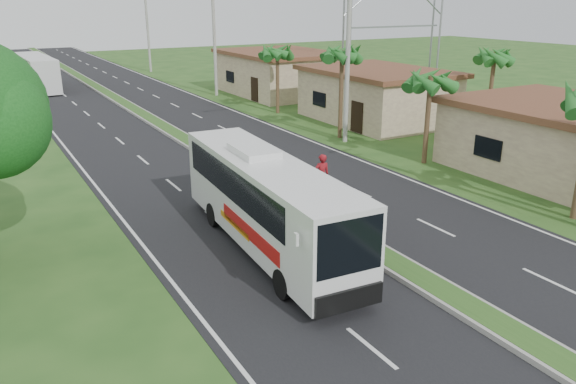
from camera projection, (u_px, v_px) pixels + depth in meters
ground at (470, 312)px, 15.75m from camera, size 180.00×180.00×0.00m
road_asphalt at (203, 152)px, 32.13m from camera, size 14.00×160.00×0.02m
median_strip at (203, 150)px, 32.10m from camera, size 1.20×160.00×0.18m
lane_edge_left at (82, 169)px, 28.97m from camera, size 0.12×160.00×0.01m
lane_edge_right at (303, 138)px, 35.29m from camera, size 0.12×160.00×0.01m
shop_mid at (376, 95)px, 39.77m from camera, size 7.60×10.60×3.67m
shop_far at (280, 72)px, 51.21m from camera, size 8.60×11.60×3.82m
palm_verge_b at (431, 81)px, 28.59m from camera, size 2.40×2.40×5.05m
palm_verge_c at (342, 55)px, 33.79m from camera, size 2.40×2.40×5.85m
palm_verge_d at (277, 52)px, 41.58m from camera, size 2.40×2.40×5.25m
palm_behind_shop at (495, 56)px, 34.68m from camera, size 2.40×2.40×5.65m
utility_pole_b at (348, 36)px, 32.44m from camera, size 3.20×0.28×12.00m
utility_pole_c at (214, 30)px, 49.03m from camera, size 1.60×0.28×11.00m
utility_pole_d at (147, 25)px, 65.49m from camera, size 1.60×0.28×10.50m
billboard_lattice at (394, 17)px, 48.47m from camera, size 10.18×1.18×12.07m
coach_bus_main at (266, 198)px, 19.16m from camera, size 2.89×10.72×3.43m
coach_bus_far at (36, 71)px, 53.63m from camera, size 2.76×10.92×3.16m
motorcyclist at (321, 189)px, 23.17m from camera, size 1.69×0.74×2.36m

